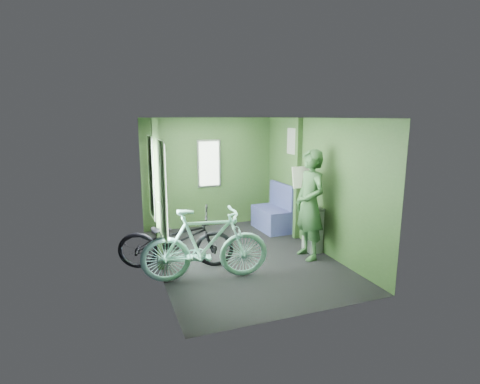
% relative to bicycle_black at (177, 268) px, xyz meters
% --- Properties ---
extents(room, '(4.00, 4.02, 2.31)m').
position_rel_bicycle_black_xyz_m(room, '(1.08, 0.12, 1.44)').
color(room, black).
rests_on(room, ground).
extents(bicycle_black, '(1.91, 1.20, 1.01)m').
position_rel_bicycle_black_xyz_m(bicycle_black, '(0.00, 0.00, 0.00)').
color(bicycle_black, black).
rests_on(bicycle_black, ground).
extents(bicycle_mint, '(1.90, 0.93, 1.15)m').
position_rel_bicycle_black_xyz_m(bicycle_mint, '(0.31, -0.60, 0.00)').
color(bicycle_mint, '#99E9DF').
rests_on(bicycle_mint, ground).
extents(passenger, '(0.45, 0.68, 1.81)m').
position_rel_bicycle_black_xyz_m(passenger, '(2.16, -0.30, 0.91)').
color(passenger, '#2C502B').
rests_on(passenger, ground).
extents(waste_box, '(0.23, 0.32, 0.79)m').
position_rel_bicycle_black_xyz_m(waste_box, '(2.38, -0.07, 0.39)').
color(waste_box, gray).
rests_on(waste_box, ground).
extents(bench_seat, '(0.56, 0.94, 0.97)m').
position_rel_bicycle_black_xyz_m(bench_seat, '(2.26, 1.33, 0.29)').
color(bench_seat, navy).
rests_on(bench_seat, ground).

